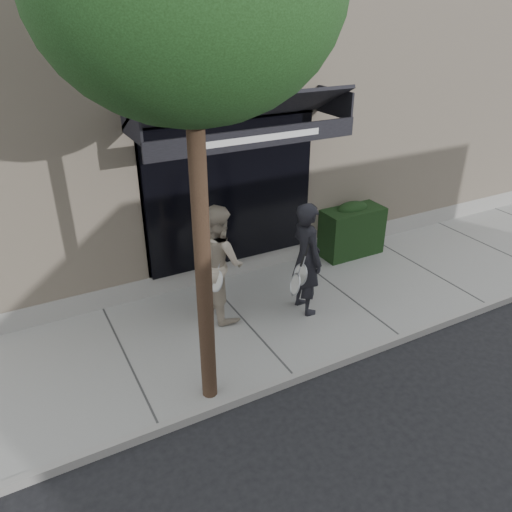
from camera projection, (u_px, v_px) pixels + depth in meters
ground at (342, 297)px, 9.20m from camera, size 80.00×80.00×0.00m
sidewalk at (342, 295)px, 9.17m from camera, size 20.00×3.00×0.12m
curb at (401, 339)px, 7.95m from camera, size 20.00×0.10×0.14m
building_facade at (224, 102)px, 11.84m from camera, size 14.30×8.04×5.64m
hedge at (350, 229)px, 10.34m from camera, size 1.30×0.70×1.14m
pedestrian_front at (306, 259)px, 8.20m from camera, size 0.77×0.86×1.95m
pedestrian_back at (218, 262)px, 8.09m from camera, size 0.88×1.05×1.96m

